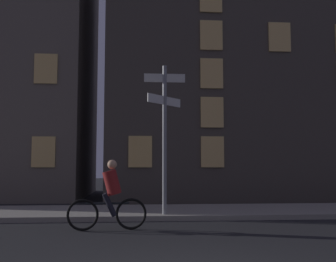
{
  "coord_description": "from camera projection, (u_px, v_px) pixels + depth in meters",
  "views": [
    {
      "loc": [
        -0.62,
        -4.75,
        1.49
      ],
      "look_at": [
        0.26,
        6.21,
        2.46
      ],
      "focal_mm": 41.34,
      "sensor_mm": 36.0,
      "label": 1
    }
  ],
  "objects": [
    {
      "name": "sidewalk_kerb",
      "position": [
        157.0,
        212.0,
        11.75
      ],
      "size": [
        40.0,
        3.04,
        0.14
      ],
      "primitive_type": "cube",
      "color": "gray",
      "rests_on": "ground_plane"
    },
    {
      "name": "signpost",
      "position": [
        165.0,
        127.0,
        10.83
      ],
      "size": [
        1.16,
        1.0,
        4.16
      ],
      "color": "gray",
      "rests_on": "sidewalk_kerb"
    },
    {
      "name": "cyclist",
      "position": [
        110.0,
        197.0,
        8.91
      ],
      "size": [
        1.82,
        0.36,
        1.61
      ],
      "color": "black",
      "rests_on": "ground_plane"
    },
    {
      "name": "building_right_block",
      "position": [
        255.0,
        69.0,
        18.84
      ],
      "size": [
        13.97,
        6.63,
        12.28
      ],
      "color": "#4C443D",
      "rests_on": "ground_plane"
    }
  ]
}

